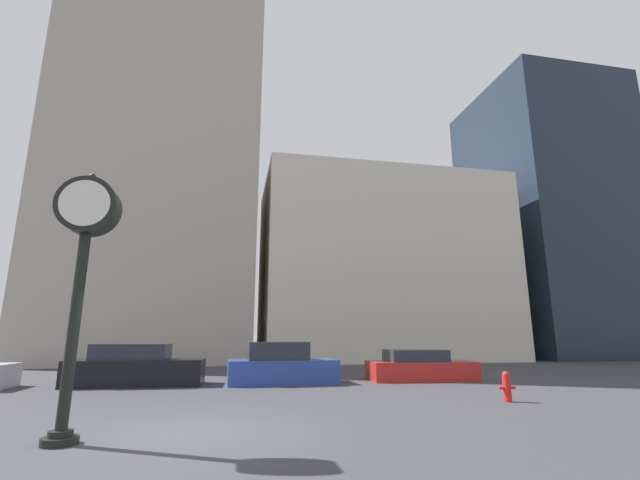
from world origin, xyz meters
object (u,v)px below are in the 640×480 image
object	(u,v)px
car_black	(136,368)
car_red	(420,367)
fire_hydrant_near	(507,386)
car_blue	(281,366)
street_clock	(84,242)

from	to	relation	value
car_black	car_red	xyz separation A→B (m)	(10.77, -0.12, -0.11)
car_red	fire_hydrant_near	distance (m)	5.91
car_blue	car_red	xyz separation A→B (m)	(5.61, 0.15, -0.13)
street_clock	car_black	world-z (taller)	street_clock
street_clock	car_blue	distance (m)	9.99
car_blue	street_clock	bearing A→B (deg)	-119.55
car_black	car_red	bearing A→B (deg)	1.30
car_black	fire_hydrant_near	bearing A→B (deg)	-27.64
street_clock	car_red	bearing A→B (deg)	40.63
car_black	car_red	world-z (taller)	car_black
car_red	car_blue	bearing A→B (deg)	-175.15
street_clock	car_black	bearing A→B (deg)	94.45
car_black	car_blue	size ratio (longest dim) A/B	1.14
street_clock	car_red	distance (m)	13.59
car_black	fire_hydrant_near	size ratio (longest dim) A/B	5.91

